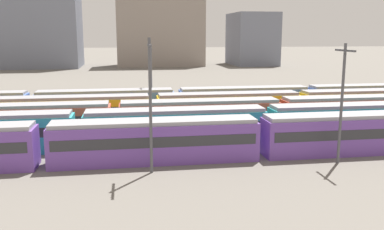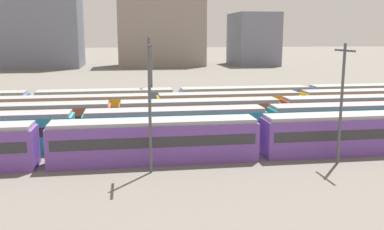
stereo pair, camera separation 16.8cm
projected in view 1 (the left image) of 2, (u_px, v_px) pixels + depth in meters
The scene contains 11 objects.
ground_plane at pixel (7, 139), 45.01m from camera, with size 600.00×600.00×0.00m, color #666059.
train_track_1 at pixel (267, 124), 43.69m from camera, with size 74.70×3.06×3.75m.
train_track_2 at pixel (356, 111), 50.68m from camera, with size 93.60×3.06×3.75m.
train_track_3 at pixel (154, 109), 52.12m from camera, with size 74.70×3.06×3.75m.
train_track_4 at pixel (244, 100), 59.12m from camera, with size 93.60×3.06×3.75m.
catenary_pole_0 at pixel (342, 98), 35.74m from camera, with size 0.24×3.20×10.27m.
catenary_pole_1 at pixel (151, 75), 59.18m from camera, with size 0.24×3.20×9.62m.
catenary_pole_2 at pixel (150, 100), 33.15m from camera, with size 0.24×3.20×10.76m.
distant_building_1 at pixel (35, 16), 138.62m from camera, with size 28.06×21.29×33.31m, color slate.
distant_building_2 at pixel (160, 23), 145.22m from camera, with size 29.35×14.75×28.99m, color gray.
distant_building_3 at pixel (252, 39), 151.22m from camera, with size 14.29×21.30×18.15m, color slate.
Camera 1 is at (12.71, -35.82, 11.06)m, focal length 39.68 mm.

